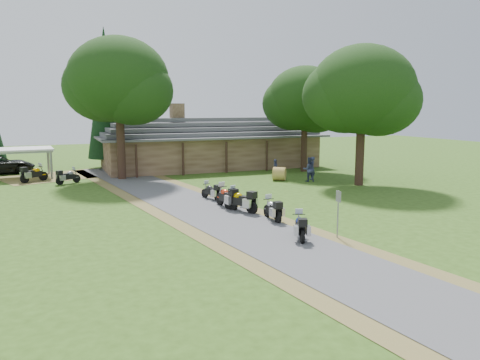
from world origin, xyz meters
name	(u,v)px	position (x,y,z in m)	size (l,w,h in m)	color
ground	(254,233)	(0.00, 0.00, 0.00)	(120.00, 120.00, 0.00)	#2F4A15
driveway	(216,216)	(-0.50, 4.00, 0.00)	(46.00, 46.00, 0.00)	#4B4B4E
lodge	(210,142)	(6.00, 24.00, 2.45)	(21.40, 9.40, 4.90)	brown
carport	(16,163)	(-11.21, 23.25, 1.23)	(5.69, 3.79, 2.47)	silver
motorcycle_row_a	(300,225)	(1.45, -1.74, 0.62)	(1.82, 0.59, 1.25)	navy
motorcycle_row_b	(272,208)	(1.87, 1.92, 0.63)	(1.84, 0.60, 1.26)	#B2B6BA
motorcycle_row_c	(241,199)	(1.09, 4.34, 0.71)	(2.08, 0.68, 1.42)	#C29B00
motorcycle_row_d	(226,196)	(0.74, 5.63, 0.71)	(2.09, 0.68, 1.43)	red
motorcycle_row_e	(211,190)	(0.73, 8.39, 0.58)	(1.69, 0.55, 1.16)	black
motorcycle_carport_a	(34,173)	(-9.86, 20.50, 0.71)	(2.07, 0.68, 1.42)	#EDA200
motorcycle_carport_b	(68,176)	(-7.41, 18.47, 0.62)	(1.81, 0.59, 1.24)	gray
person_a	(312,166)	(11.03, 13.19, 1.10)	(0.62, 0.45, 2.19)	#363B61
person_b	(309,167)	(10.28, 12.42, 1.13)	(0.64, 0.46, 2.25)	#363B61
person_c	(275,168)	(8.31, 14.39, 0.97)	(0.55, 0.40, 1.94)	#363B61
hay_bale	(279,174)	(8.37, 13.77, 0.54)	(1.07, 1.07, 0.99)	olive
sign_post	(338,214)	(3.09, -2.22, 1.08)	(0.39, 0.06, 2.17)	gray
oak_lodge_left	(119,99)	(-3.24, 19.26, 6.46)	(7.98, 7.98, 12.92)	black
oak_lodge_right	(305,113)	(12.95, 17.82, 5.34)	(6.85, 6.85, 10.67)	black
oak_driveway	(362,108)	(12.91, 9.49, 5.75)	(7.71, 7.71, 11.49)	black
cedar_near	(106,98)	(-3.32, 27.04, 6.66)	(3.84, 3.84, 13.33)	black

